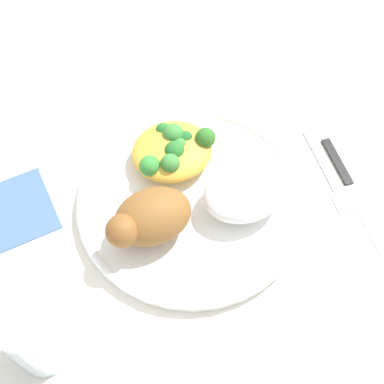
{
  "coord_description": "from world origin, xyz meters",
  "views": [
    {
      "loc": [
        0.14,
        0.32,
        0.58
      ],
      "look_at": [
        0.0,
        0.0,
        0.03
      ],
      "focal_mm": 47.72,
      "sensor_mm": 36.0,
      "label": 1
    }
  ],
  "objects_px": {
    "rice_pile": "(245,192)",
    "mac_cheese_with_broccoli": "(174,150)",
    "napkin": "(18,209)",
    "knife": "(349,183)",
    "water_glass": "(36,337)",
    "roasted_chicken": "(149,218)",
    "plate": "(192,200)",
    "fork": "(329,175)"
  },
  "relations": [
    {
      "from": "mac_cheese_with_broccoli",
      "to": "water_glass",
      "type": "distance_m",
      "value": 0.29
    },
    {
      "from": "mac_cheese_with_broccoli",
      "to": "napkin",
      "type": "xyz_separation_m",
      "value": [
        0.21,
        -0.02,
        -0.04
      ]
    },
    {
      "from": "rice_pile",
      "to": "fork",
      "type": "relative_size",
      "value": 0.75
    },
    {
      "from": "plate",
      "to": "napkin",
      "type": "distance_m",
      "value": 0.23
    },
    {
      "from": "rice_pile",
      "to": "water_glass",
      "type": "height_order",
      "value": "water_glass"
    },
    {
      "from": "roasted_chicken",
      "to": "rice_pile",
      "type": "relative_size",
      "value": 1.01
    },
    {
      "from": "plate",
      "to": "knife",
      "type": "bearing_deg",
      "value": 164.93
    },
    {
      "from": "mac_cheese_with_broccoli",
      "to": "fork",
      "type": "distance_m",
      "value": 0.21
    },
    {
      "from": "fork",
      "to": "water_glass",
      "type": "bearing_deg",
      "value": 10.43
    },
    {
      "from": "fork",
      "to": "water_glass",
      "type": "height_order",
      "value": "water_glass"
    },
    {
      "from": "mac_cheese_with_broccoli",
      "to": "knife",
      "type": "distance_m",
      "value": 0.24
    },
    {
      "from": "napkin",
      "to": "roasted_chicken",
      "type": "bearing_deg",
      "value": 142.89
    },
    {
      "from": "knife",
      "to": "napkin",
      "type": "xyz_separation_m",
      "value": [
        0.42,
        -0.14,
        -0.0
      ]
    },
    {
      "from": "plate",
      "to": "knife",
      "type": "height_order",
      "value": "plate"
    },
    {
      "from": "water_glass",
      "to": "rice_pile",
      "type": "bearing_deg",
      "value": -165.05
    },
    {
      "from": "plate",
      "to": "mac_cheese_with_broccoli",
      "type": "height_order",
      "value": "mac_cheese_with_broccoli"
    },
    {
      "from": "roasted_chicken",
      "to": "water_glass",
      "type": "relative_size",
      "value": 1.08
    },
    {
      "from": "roasted_chicken",
      "to": "fork",
      "type": "xyz_separation_m",
      "value": [
        -0.26,
        0.01,
        -0.05
      ]
    },
    {
      "from": "fork",
      "to": "knife",
      "type": "bearing_deg",
      "value": 128.35
    },
    {
      "from": "napkin",
      "to": "mac_cheese_with_broccoli",
      "type": "bearing_deg",
      "value": 174.93
    },
    {
      "from": "rice_pile",
      "to": "napkin",
      "type": "height_order",
      "value": "rice_pile"
    },
    {
      "from": "rice_pile",
      "to": "mac_cheese_with_broccoli",
      "type": "relative_size",
      "value": 0.97
    },
    {
      "from": "plate",
      "to": "fork",
      "type": "xyz_separation_m",
      "value": [
        -0.19,
        0.03,
        -0.01
      ]
    },
    {
      "from": "knife",
      "to": "water_glass",
      "type": "relative_size",
      "value": 1.9
    },
    {
      "from": "water_glass",
      "to": "mac_cheese_with_broccoli",
      "type": "bearing_deg",
      "value": -142.56
    },
    {
      "from": "napkin",
      "to": "knife",
      "type": "bearing_deg",
      "value": 161.55
    },
    {
      "from": "roasted_chicken",
      "to": "water_glass",
      "type": "distance_m",
      "value": 0.18
    },
    {
      "from": "roasted_chicken",
      "to": "napkin",
      "type": "relative_size",
      "value": 1.03
    },
    {
      "from": "roasted_chicken",
      "to": "rice_pile",
      "type": "height_order",
      "value": "roasted_chicken"
    },
    {
      "from": "knife",
      "to": "roasted_chicken",
      "type": "bearing_deg",
      "value": -6.25
    },
    {
      "from": "plate",
      "to": "fork",
      "type": "relative_size",
      "value": 2.1
    },
    {
      "from": "roasted_chicken",
      "to": "water_glass",
      "type": "bearing_deg",
      "value": 27.72
    },
    {
      "from": "rice_pile",
      "to": "plate",
      "type": "bearing_deg",
      "value": -30.71
    },
    {
      "from": "plate",
      "to": "knife",
      "type": "xyz_separation_m",
      "value": [
        -0.21,
        0.06,
        -0.01
      ]
    },
    {
      "from": "rice_pile",
      "to": "knife",
      "type": "bearing_deg",
      "value": 171.65
    },
    {
      "from": "roasted_chicken",
      "to": "knife",
      "type": "height_order",
      "value": "roasted_chicken"
    },
    {
      "from": "plate",
      "to": "water_glass",
      "type": "distance_m",
      "value": 0.25
    },
    {
      "from": "plate",
      "to": "napkin",
      "type": "xyz_separation_m",
      "value": [
        0.21,
        -0.08,
        -0.01
      ]
    },
    {
      "from": "roasted_chicken",
      "to": "fork",
      "type": "height_order",
      "value": "roasted_chicken"
    },
    {
      "from": "water_glass",
      "to": "napkin",
      "type": "bearing_deg",
      "value": -93.82
    },
    {
      "from": "rice_pile",
      "to": "water_glass",
      "type": "relative_size",
      "value": 1.07
    },
    {
      "from": "rice_pile",
      "to": "roasted_chicken",
      "type": "bearing_deg",
      "value": -3.65
    }
  ]
}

